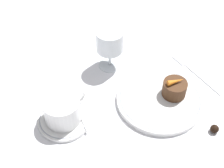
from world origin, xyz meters
TOP-DOWN VIEW (x-y plane):
  - ground_plane at (0.00, 0.00)m, footprint 3.00×3.00m
  - dinner_plate at (-0.01, -0.01)m, footprint 0.23×0.23m
  - saucer at (-0.23, 0.11)m, footprint 0.14×0.14m
  - coffee_cup at (-0.23, 0.11)m, footprint 0.12×0.09m
  - spoon at (-0.18, 0.11)m, footprint 0.05×0.12m
  - wine_glass at (-0.01, 0.18)m, footprint 0.08×0.08m
  - fork at (0.15, 0.00)m, footprint 0.05×0.19m
  - dessert_cake at (0.03, -0.03)m, footprint 0.06×0.06m
  - carrot_garnish at (0.03, -0.03)m, footprint 0.05×0.03m
  - chocolate_truffle at (0.02, -0.17)m, footprint 0.02×0.02m

SIDE VIEW (x-z plane):
  - ground_plane at x=0.00m, z-range 0.00..0.00m
  - fork at x=0.15m, z-range 0.00..0.01m
  - saucer at x=-0.23m, z-range 0.00..0.01m
  - dinner_plate at x=-0.01m, z-range 0.00..0.02m
  - chocolate_truffle at x=0.02m, z-range 0.00..0.02m
  - spoon at x=-0.18m, z-range 0.01..0.01m
  - dessert_cake at x=0.03m, z-range 0.01..0.06m
  - coffee_cup at x=-0.23m, z-range 0.01..0.08m
  - carrot_garnish at x=0.03m, z-range 0.06..0.07m
  - wine_glass at x=-0.01m, z-range 0.02..0.15m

